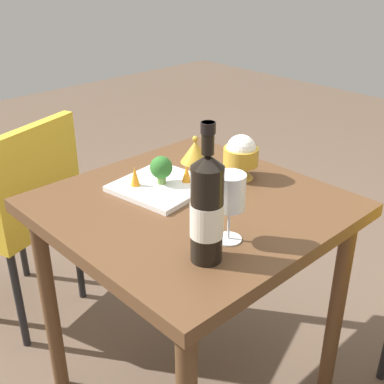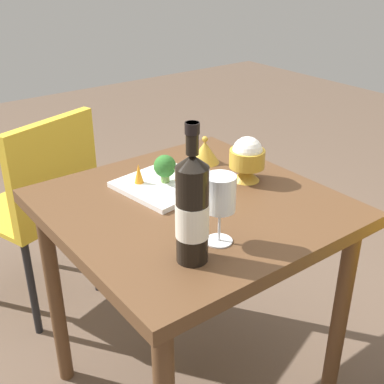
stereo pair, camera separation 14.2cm
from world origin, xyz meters
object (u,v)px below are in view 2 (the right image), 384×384
rice_bowl_lid (205,152)px  chair_by_wall (44,196)px  wine_bottle (192,209)px  rice_bowl (247,158)px  carrot_garnish_right (139,174)px  wine_glass (220,195)px  broccoli_floret (165,167)px  serving_plate (165,185)px  carrot_garnish_left (190,173)px

rice_bowl_lid → chair_by_wall: bearing=-53.5°
wine_bottle → rice_bowl: size_ratio=2.36×
rice_bowl_lid → carrot_garnish_right: rice_bowl_lid is taller
rice_bowl_lid → wine_glass: bearing=55.6°
rice_bowl_lid → broccoli_floret: (0.21, 0.08, 0.03)m
wine_bottle → broccoli_floret: (-0.17, -0.36, -0.07)m
chair_by_wall → wine_glass: bearing=-102.1°
serving_plate → carrot_garnish_right: bearing=-34.7°
serving_plate → wine_bottle: bearing=64.7°
wine_bottle → serving_plate: bearing=-115.3°
rice_bowl_lid → serving_plate: (0.22, 0.08, -0.03)m
carrot_garnish_left → carrot_garnish_right: size_ratio=0.86×
rice_bowl → serving_plate: size_ratio=0.50×
broccoli_floret → serving_plate: bearing=54.6°
rice_bowl_lid → carrot_garnish_left: bearing=38.3°
rice_bowl_lid → serving_plate: 0.23m
wine_bottle → carrot_garnish_left: size_ratio=6.45×
wine_glass → serving_plate: (-0.07, -0.34, -0.12)m
wine_bottle → rice_bowl_lid: size_ratio=3.35×
wine_glass → carrot_garnish_right: (-0.01, -0.38, -0.08)m
rice_bowl → serving_plate: (0.23, -0.11, -0.07)m
wine_bottle → carrot_garnish_left: (-0.24, -0.32, -0.09)m
serving_plate → carrot_garnish_right: carrot_garnish_right is taller
wine_glass → carrot_garnish_right: size_ratio=2.96×
chair_by_wall → broccoli_floret: bearing=-92.2°
rice_bowl_lid → rice_bowl: bearing=94.4°
wine_glass → serving_plate: 0.37m
wine_bottle → broccoli_floret: wine_bottle is taller
rice_bowl_lid → carrot_garnish_right: bearing=6.9°
broccoli_floret → carrot_garnish_left: 0.08m
rice_bowl_lid → carrot_garnish_right: size_ratio=1.65×
chair_by_wall → wine_glass: (-0.10, 0.94, 0.35)m
wine_bottle → wine_glass: (-0.10, -0.02, -0.00)m
carrot_garnish_left → wine_bottle: bearing=53.7°
wine_glass → rice_bowl: 0.38m
chair_by_wall → serving_plate: bearing=-92.4°
chair_by_wall → rice_bowl_lid: size_ratio=8.50×
serving_plate → carrot_garnish_left: 0.08m
chair_by_wall → rice_bowl: (-0.40, 0.71, 0.29)m
serving_plate → rice_bowl: bearing=154.3°
rice_bowl → broccoli_floret: size_ratio=1.65×
serving_plate → carrot_garnish_left: bearing=148.4°
broccoli_floret → wine_bottle: bearing=64.6°
wine_glass → carrot_garnish_left: (-0.14, -0.30, -0.09)m
wine_bottle → carrot_garnish_right: size_ratio=5.54×
wine_bottle → carrot_garnish_left: 0.41m
broccoli_floret → carrot_garnish_left: broccoli_floret is taller
wine_bottle → carrot_garnish_right: bearing=-104.6°
chair_by_wall → rice_bowl_lid: chair_by_wall is taller
serving_plate → carrot_garnish_left: (-0.07, 0.04, 0.03)m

